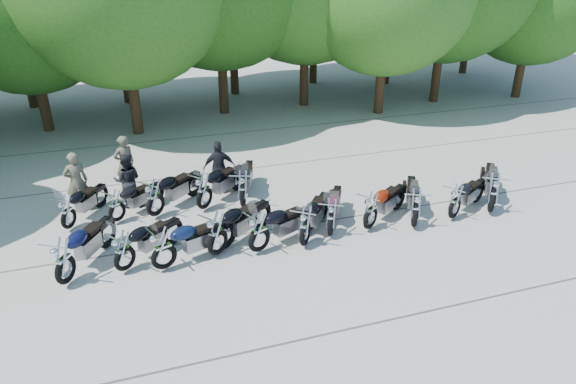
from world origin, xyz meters
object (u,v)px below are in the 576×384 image
object	(u,v)px
motorcycle_13	(155,197)
rider_2	(219,168)
motorcycle_6	(331,216)
motorcycle_15	(243,188)
motorcycle_5	(305,225)
motorcycle_10	(493,192)
motorcycle_2	(163,247)
rider_1	(128,181)
motorcycle_7	(371,210)
motorcycle_12	(116,205)
rider_3	(125,163)
rider_0	(76,182)
motorcycle_1	(124,250)
motorcycle_0	(63,260)
motorcycle_8	(415,207)
motorcycle_4	(259,231)
motorcycle_11	(67,211)
motorcycle_14	(204,190)
motorcycle_9	(456,201)

from	to	relation	value
motorcycle_13	rider_2	size ratio (longest dim) A/B	1.36
motorcycle_6	motorcycle_15	distance (m)	3.05
motorcycle_5	motorcycle_10	xyz separation A→B (m)	(5.87, 0.08, 0.06)
motorcycle_2	rider_2	world-z (taller)	rider_2
rider_2	rider_1	bearing A→B (deg)	6.35
motorcycle_5	motorcycle_7	bearing A→B (deg)	-135.03
motorcycle_12	rider_3	world-z (taller)	rider_3
motorcycle_2	motorcycle_15	world-z (taller)	motorcycle_15
motorcycle_7	rider_0	xyz separation A→B (m)	(-7.74, 3.82, 0.27)
rider_0	motorcycle_1	bearing A→B (deg)	94.64
motorcycle_6	motorcycle_7	bearing A→B (deg)	-152.51
motorcycle_0	rider_2	size ratio (longest dim) A/B	1.39
motorcycle_8	motorcycle_10	xyz separation A→B (m)	(2.62, 0.07, 0.05)
motorcycle_8	motorcycle_15	world-z (taller)	motorcycle_15
motorcycle_2	rider_3	world-z (taller)	rider_3
motorcycle_2	motorcycle_4	xyz separation A→B (m)	(2.40, 0.06, 0.00)
motorcycle_12	motorcycle_15	size ratio (longest dim) A/B	0.86
motorcycle_8	motorcycle_15	size ratio (longest dim) A/B	0.99
motorcycle_8	motorcycle_11	world-z (taller)	motorcycle_8
rider_0	motorcycle_2	bearing A→B (deg)	104.65
motorcycle_5	rider_3	xyz separation A→B (m)	(-4.31, 5.09, 0.28)
motorcycle_7	motorcycle_14	distance (m)	4.94
motorcycle_9	motorcycle_14	bearing A→B (deg)	37.85
motorcycle_15	rider_1	distance (m)	3.47
motorcycle_14	rider_1	distance (m)	2.34
motorcycle_15	rider_0	size ratio (longest dim) A/B	1.29
rider_0	rider_2	world-z (taller)	rider_0
motorcycle_8	motorcycle_12	bearing A→B (deg)	6.61
motorcycle_1	motorcycle_7	world-z (taller)	motorcycle_7
motorcycle_8	motorcycle_2	bearing A→B (deg)	26.68
motorcycle_2	motorcycle_5	world-z (taller)	motorcycle_2
motorcycle_0	motorcycle_11	xyz separation A→B (m)	(-0.10, 2.76, -0.10)
motorcycle_1	rider_3	size ratio (longest dim) A/B	1.18
rider_1	motorcycle_8	bearing A→B (deg)	162.95
motorcycle_14	motorcycle_2	bearing A→B (deg)	111.06
motorcycle_6	rider_3	world-z (taller)	rider_3
motorcycle_5	motorcycle_11	distance (m)	6.62
motorcycle_6	motorcycle_4	bearing A→B (deg)	35.24
motorcycle_4	motorcycle_13	world-z (taller)	motorcycle_13
motorcycle_6	motorcycle_11	distance (m)	7.28
rider_3	motorcycle_8	bearing A→B (deg)	122.87
motorcycle_4	motorcycle_5	xyz separation A→B (m)	(1.23, -0.05, -0.00)
motorcycle_1	motorcycle_2	world-z (taller)	motorcycle_2
motorcycle_0	motorcycle_11	bearing A→B (deg)	-57.04
motorcycle_5	motorcycle_11	world-z (taller)	motorcycle_5
motorcycle_13	motorcycle_15	world-z (taller)	motorcycle_13
motorcycle_7	rider_3	size ratio (longest dim) A/B	1.23
motorcycle_12	rider_1	size ratio (longest dim) A/B	1.20
motorcycle_15	rider_3	distance (m)	4.07
motorcycle_4	motorcycle_6	xyz separation A→B (m)	(2.07, 0.24, -0.03)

